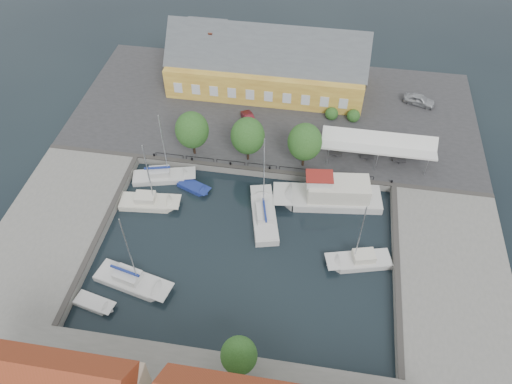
% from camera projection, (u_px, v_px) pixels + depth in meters
% --- Properties ---
extents(ground, '(140.00, 140.00, 0.00)m').
position_uv_depth(ground, '(248.00, 239.00, 56.08)').
color(ground, black).
rests_on(ground, ground).
extents(north_quay, '(56.00, 26.00, 1.00)m').
position_uv_depth(north_quay, '(275.00, 111.00, 71.27)').
color(north_quay, '#2D2D30').
rests_on(north_quay, ground).
extents(west_quay, '(12.00, 24.00, 1.00)m').
position_uv_depth(west_quay, '(54.00, 226.00, 56.77)').
color(west_quay, slate).
rests_on(west_quay, ground).
extents(east_quay, '(12.00, 24.00, 1.00)m').
position_uv_depth(east_quay, '(452.00, 278.00, 51.96)').
color(east_quay, slate).
rests_on(east_quay, ground).
extents(quay_edge_fittings, '(56.00, 24.72, 0.40)m').
position_uv_depth(quay_edge_fittings, '(254.00, 202.00, 58.52)').
color(quay_edge_fittings, '#383533').
rests_on(quay_edge_fittings, north_quay).
extents(warehouse, '(28.56, 14.00, 9.55)m').
position_uv_depth(warehouse, '(263.00, 65.00, 72.32)').
color(warehouse, '#BF862E').
rests_on(warehouse, north_quay).
extents(tent_canopy, '(14.00, 4.00, 2.83)m').
position_uv_depth(tent_canopy, '(378.00, 144.00, 61.67)').
color(tent_canopy, silver).
rests_on(tent_canopy, north_quay).
extents(quay_trees, '(18.20, 4.20, 6.30)m').
position_uv_depth(quay_trees, '(248.00, 136.00, 60.86)').
color(quay_trees, black).
rests_on(quay_trees, north_quay).
extents(car_silver, '(4.76, 3.02, 1.51)m').
position_uv_depth(car_silver, '(419.00, 100.00, 71.07)').
color(car_silver, '#AFB2B7').
rests_on(car_silver, north_quay).
extents(car_red, '(2.93, 3.85, 1.22)m').
position_uv_depth(car_red, '(249.00, 119.00, 68.25)').
color(car_red, maroon).
rests_on(car_red, north_quay).
extents(center_sailboat, '(4.60, 9.05, 12.09)m').
position_uv_depth(center_sailboat, '(264.00, 217.00, 57.89)').
color(center_sailboat, silver).
rests_on(center_sailboat, ground).
extents(trawler, '(13.35, 5.34, 5.00)m').
position_uv_depth(trawler, '(332.00, 195.00, 59.34)').
color(trawler, silver).
rests_on(trawler, ground).
extents(east_boat_b, '(7.37, 4.06, 9.88)m').
position_uv_depth(east_boat_b, '(360.00, 262.00, 53.69)').
color(east_boat_b, silver).
rests_on(east_boat_b, ground).
extents(west_boat_a, '(8.11, 4.08, 10.55)m').
position_uv_depth(west_boat_a, '(163.00, 177.00, 62.48)').
color(west_boat_a, silver).
rests_on(west_boat_a, ground).
extents(west_boat_b, '(7.44, 3.14, 10.05)m').
position_uv_depth(west_boat_b, '(149.00, 203.00, 59.50)').
color(west_boat_b, silver).
rests_on(west_boat_b, ground).
extents(west_boat_d, '(8.75, 4.37, 11.33)m').
position_uv_depth(west_boat_d, '(132.00, 282.00, 51.95)').
color(west_boat_d, silver).
rests_on(west_boat_d, ground).
extents(launch_sw, '(4.49, 2.48, 0.98)m').
position_uv_depth(launch_sw, '(94.00, 304.00, 50.32)').
color(launch_sw, silver).
rests_on(launch_sw, ground).
extents(launch_nw, '(4.45, 3.09, 0.88)m').
position_uv_depth(launch_nw, '(194.00, 188.00, 61.49)').
color(launch_nw, navy).
rests_on(launch_nw, ground).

